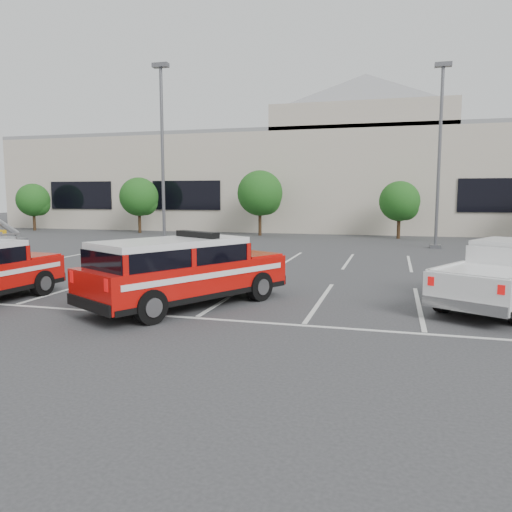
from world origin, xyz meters
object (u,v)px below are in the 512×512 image
Objects in this scene: tree_mid_left at (261,195)px; light_pole_left at (163,156)px; tree_mid_right at (401,203)px; convention_building at (344,176)px; tree_far_left at (34,201)px; light_pole_mid at (439,156)px; fire_chief_suv at (184,276)px; tree_left at (140,198)px; white_pickup at (507,280)px.

light_pole_left is at bearing -107.10° from tree_mid_left.
light_pole_left reaches higher than tree_mid_right.
convention_building is 12.38× the size of tree_mid_left.
tree_mid_left is at bearing 0.00° from tree_far_left.
convention_building is 21.49m from light_pole_left.
tree_mid_right is (4.91, -9.82, -2.22)m from convention_building.
light_pole_left is at bearing -165.07° from light_pole_mid.
tree_mid_right is 0.66× the size of fire_chief_suv.
tree_far_left is 1.00× the size of tree_mid_right.
fire_chief_suv is (14.11, -23.72, -1.94)m from tree_left.
tree_far_left is 20.01m from tree_mid_left.
convention_building is 33.78m from fire_chief_suv.
fire_chief_suv is at bearing -44.53° from tree_far_left.
tree_mid_right is 0.39× the size of light_pole_left.
white_pickup is (32.60, -21.32, -1.79)m from tree_far_left.
light_pole_left reaches higher than tree_far_left.
convention_building is at bearing 113.26° from light_pole_mid.
tree_far_left and tree_mid_right have the same top height.
tree_left is at bearing 149.78° from fire_chief_suv.
convention_building is 15.04× the size of tree_far_left.
tree_mid_right reaches higher than fire_chief_suv.
fire_chief_suv is (-7.80, -17.67, -4.36)m from light_pole_mid.
light_pole_left and light_pole_mid have the same top height.
tree_mid_left is at bearing 0.00° from tree_left.
light_pole_mid is 15.93m from white_pickup.
light_pole_mid reaches higher than tree_mid_left.
tree_mid_left is (20.00, 0.00, 0.54)m from tree_far_left.
tree_mid_right is 16.72m from light_pole_left.
convention_building is 17.27m from light_pole_mid.
tree_left is at bearing 165.13° from white_pickup.
tree_far_left is 10.00m from tree_left.
tree_mid_left is 0.80× the size of fire_chief_suv.
light_pole_mid is (15.00, 4.00, 0.00)m from light_pole_left.
tree_mid_left is 10.73m from light_pole_left.
tree_mid_left reaches higher than white_pickup.
light_pole_left is (-8.18, -19.86, 0.47)m from convention_building.
tree_left is 10.00m from tree_mid_left.
tree_left is (-15.09, -9.82, -1.95)m from convention_building.
light_pole_mid is 1.69× the size of white_pickup.
light_pole_mid is at bearing -15.43° from tree_left.
tree_mid_left is at bearing 149.05° from white_pickup.
tree_left is 0.43× the size of light_pole_left.
light_pole_mid is (31.91, -6.05, 2.68)m from tree_far_left.
light_pole_left is 19.83m from white_pickup.
convention_building is 13.58× the size of tree_left.
tree_mid_left reaches higher than fire_chief_suv.
tree_far_left reaches higher than white_pickup.
white_pickup is at bearing 44.80° from fire_chief_suv.
tree_left is at bearing 180.00° from tree_mid_right.
white_pickup is at bearing -83.04° from tree_mid_right.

